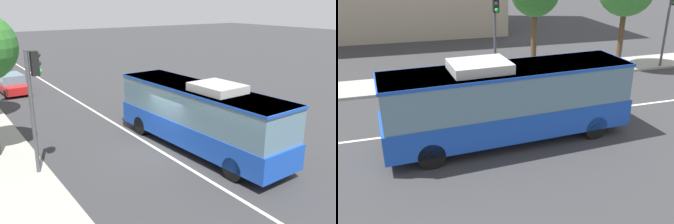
{
  "view_description": "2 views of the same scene",
  "coord_description": "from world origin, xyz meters",
  "views": [
    {
      "loc": [
        -14.15,
        8.86,
        6.96
      ],
      "look_at": [
        0.8,
        -1.09,
        1.56
      ],
      "focal_mm": 39.51,
      "sensor_mm": 36.0,
      "label": 1
    },
    {
      "loc": [
        -5.06,
        -14.77,
        7.11
      ],
      "look_at": [
        -1.2,
        -2.21,
        1.49
      ],
      "focal_mm": 39.42,
      "sensor_mm": 36.0,
      "label": 2
    }
  ],
  "objects": [
    {
      "name": "ground_plane",
      "position": [
        0.0,
        0.0,
        0.0
      ],
      "size": [
        160.0,
        160.0,
        0.0
      ],
      "primitive_type": "plane",
      "color": "#333335"
    },
    {
      "name": "sidewalk_kerb",
      "position": [
        0.0,
        6.61,
        0.07
      ],
      "size": [
        80.0,
        2.98,
        0.14
      ],
      "primitive_type": "cube",
      "color": "#9E9B93",
      "rests_on": "ground_plane"
    },
    {
      "name": "lane_centre_line",
      "position": [
        0.0,
        0.0,
        0.01
      ],
      "size": [
        76.0,
        0.16,
        0.01
      ],
      "primitive_type": "cube",
      "color": "silver",
      "rests_on": "ground_plane"
    },
    {
      "name": "transit_bus",
      "position": [
        -0.93,
        -1.72,
        1.81
      ],
      "size": [
        10.13,
        3.07,
        3.46
      ],
      "rotation": [
        0.0,
        0.0,
        0.06
      ],
      "color": "#1947B7",
      "rests_on": "ground_plane"
    },
    {
      "name": "traffic_light_near_corner",
      "position": [
        0.52,
        5.42,
        3.56
      ],
      "size": [
        0.32,
        0.62,
        5.2
      ],
      "rotation": [
        0.0,
        0.0,
        -1.58
      ],
      "color": "#47474C",
      "rests_on": "ground_plane"
    },
    {
      "name": "traffic_light_mid_block",
      "position": [
        12.09,
        5.23,
        3.56
      ],
      "size": [
        0.33,
        0.62,
        5.2
      ],
      "rotation": [
        0.0,
        0.0,
        -1.61
      ],
      "color": "#47474C",
      "rests_on": "ground_plane"
    }
  ]
}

